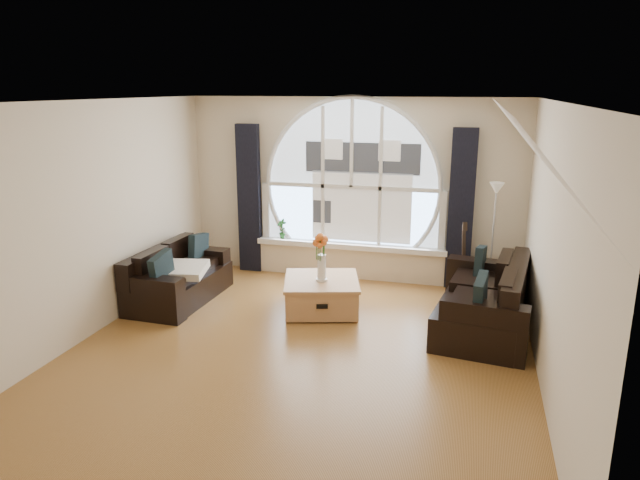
# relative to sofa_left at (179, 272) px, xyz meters

# --- Properties ---
(ground) EXTENTS (5.00, 5.50, 0.01)m
(ground) POSITION_rel_sofa_left_xyz_m (2.04, -1.11, -0.40)
(ground) COLOR brown
(ground) RESTS_ON ground
(ceiling) EXTENTS (5.00, 5.50, 0.01)m
(ceiling) POSITION_rel_sofa_left_xyz_m (2.04, -1.11, 2.30)
(ceiling) COLOR silver
(ceiling) RESTS_ON ground
(wall_back) EXTENTS (5.00, 0.01, 2.70)m
(wall_back) POSITION_rel_sofa_left_xyz_m (2.04, 1.64, 0.95)
(wall_back) COLOR beige
(wall_back) RESTS_ON ground
(wall_front) EXTENTS (5.00, 0.01, 2.70)m
(wall_front) POSITION_rel_sofa_left_xyz_m (2.04, -3.86, 0.95)
(wall_front) COLOR beige
(wall_front) RESTS_ON ground
(wall_left) EXTENTS (0.01, 5.50, 2.70)m
(wall_left) POSITION_rel_sofa_left_xyz_m (-0.46, -1.11, 0.95)
(wall_left) COLOR beige
(wall_left) RESTS_ON ground
(wall_right) EXTENTS (0.01, 5.50, 2.70)m
(wall_right) POSITION_rel_sofa_left_xyz_m (4.54, -1.11, 0.95)
(wall_right) COLOR beige
(wall_right) RESTS_ON ground
(attic_slope) EXTENTS (0.92, 5.50, 0.72)m
(attic_slope) POSITION_rel_sofa_left_xyz_m (4.24, -1.11, 1.95)
(attic_slope) COLOR silver
(attic_slope) RESTS_ON ground
(arched_window) EXTENTS (2.60, 0.06, 2.15)m
(arched_window) POSITION_rel_sofa_left_xyz_m (2.04, 1.61, 1.23)
(arched_window) COLOR silver
(arched_window) RESTS_ON wall_back
(window_sill) EXTENTS (2.90, 0.22, 0.08)m
(window_sill) POSITION_rel_sofa_left_xyz_m (2.04, 1.54, 0.11)
(window_sill) COLOR white
(window_sill) RESTS_ON wall_back
(window_frame) EXTENTS (2.76, 0.08, 2.15)m
(window_frame) POSITION_rel_sofa_left_xyz_m (2.04, 1.58, 1.23)
(window_frame) COLOR white
(window_frame) RESTS_ON wall_back
(neighbor_house) EXTENTS (1.70, 0.02, 1.50)m
(neighbor_house) POSITION_rel_sofa_left_xyz_m (2.19, 1.60, 1.10)
(neighbor_house) COLOR silver
(neighbor_house) RESTS_ON wall_back
(curtain_left) EXTENTS (0.35, 0.12, 2.30)m
(curtain_left) POSITION_rel_sofa_left_xyz_m (0.44, 1.52, 0.75)
(curtain_left) COLOR black
(curtain_left) RESTS_ON ground
(curtain_right) EXTENTS (0.35, 0.12, 2.30)m
(curtain_right) POSITION_rel_sofa_left_xyz_m (3.64, 1.52, 0.75)
(curtain_right) COLOR black
(curtain_right) RESTS_ON ground
(sofa_left) EXTENTS (0.87, 1.65, 0.72)m
(sofa_left) POSITION_rel_sofa_left_xyz_m (0.00, 0.00, 0.00)
(sofa_left) COLOR black
(sofa_left) RESTS_ON ground
(sofa_right) EXTENTS (1.16, 1.95, 0.82)m
(sofa_right) POSITION_rel_sofa_left_xyz_m (3.98, 0.07, 0.00)
(sofa_right) COLOR black
(sofa_right) RESTS_ON ground
(coffee_chest) EXTENTS (1.17, 1.17, 0.46)m
(coffee_chest) POSITION_rel_sofa_left_xyz_m (1.96, 0.15, -0.17)
(coffee_chest) COLOR #A97649
(coffee_chest) RESTS_ON ground
(throw_blanket) EXTENTS (0.64, 0.64, 0.10)m
(throw_blanket) POSITION_rel_sofa_left_xyz_m (0.17, -0.16, 0.10)
(throw_blanket) COLOR silver
(throw_blanket) RESTS_ON sofa_left
(vase_flowers) EXTENTS (0.24, 0.24, 0.70)m
(vase_flowers) POSITION_rel_sofa_left_xyz_m (1.98, 0.10, 0.41)
(vase_flowers) COLOR white
(vase_flowers) RESTS_ON coffee_chest
(floor_lamp) EXTENTS (0.24, 0.24, 1.60)m
(floor_lamp) POSITION_rel_sofa_left_xyz_m (4.09, 1.29, 0.40)
(floor_lamp) COLOR #B2B2B2
(floor_lamp) RESTS_ON ground
(guitar) EXTENTS (0.41, 0.33, 1.06)m
(guitar) POSITION_rel_sofa_left_xyz_m (3.71, 1.28, 0.13)
(guitar) COLOR #9A5627
(guitar) RESTS_ON ground
(potted_plant) EXTENTS (0.19, 0.15, 0.31)m
(potted_plant) POSITION_rel_sofa_left_xyz_m (0.96, 1.54, 0.30)
(potted_plant) COLOR #1E6023
(potted_plant) RESTS_ON window_sill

